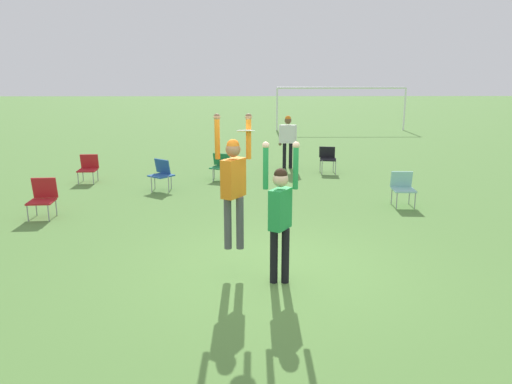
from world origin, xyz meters
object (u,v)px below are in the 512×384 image
person_jumping (233,179)px  camping_chair_1 (222,165)px  person_defending (280,210)px  frisbee (246,131)px  camping_chair_4 (162,172)px  person_spectator_near (288,137)px  camping_chair_0 (88,167)px  camping_chair_5 (403,186)px  camping_chair_2 (43,196)px  camping_chair_3 (328,157)px

person_jumping → camping_chair_1: size_ratio=2.74×
person_defending → frisbee: bearing=-96.8°
person_jumping → camping_chair_4: 6.23m
person_defending → person_spectator_near: person_defending is taller
camping_chair_0 → person_spectator_near: 6.35m
camping_chair_4 → camping_chair_5: size_ratio=1.02×
person_spectator_near → camping_chair_5: bearing=-56.4°
frisbee → camping_chair_2: size_ratio=0.31×
camping_chair_5 → camping_chair_3: bearing=-70.3°
frisbee → camping_chair_2: (-4.50, 3.20, -1.79)m
camping_chair_0 → camping_chair_2: bearing=88.9°
camping_chair_3 → camping_chair_4: camping_chair_4 is taller
person_defending → camping_chair_0: size_ratio=2.70×
person_defending → camping_chair_3: (2.04, 8.54, -0.65)m
person_defending → camping_chair_4: (-2.83, 6.19, -0.66)m
person_jumping → person_spectator_near: person_jumping is taller
person_defending → camping_chair_1: 7.71m
frisbee → camping_chair_5: (3.72, 4.07, -1.79)m
person_defending → camping_chair_4: 6.84m
camping_chair_5 → person_spectator_near: 5.44m
camping_chair_5 → person_spectator_near: person_spectator_near is taller
camping_chair_2 → person_spectator_near: bearing=-139.8°
camping_chair_3 → camping_chair_1: bearing=26.2°
camping_chair_0 → camping_chair_3: camping_chair_3 is taller
camping_chair_4 → person_spectator_near: (3.65, 3.13, 0.57)m
camping_chair_5 → person_defending: bearing=57.8°
person_jumping → camping_chair_3: person_jumping is taller
camping_chair_0 → camping_chair_1: (3.86, 0.33, -0.01)m
person_jumping → camping_chair_1: (-0.58, 7.13, -1.09)m
camping_chair_3 → camping_chair_4: (-4.87, -2.34, -0.01)m
camping_chair_2 → camping_chair_4: (2.17, 2.59, 0.01)m
person_jumping → camping_chair_0: person_jumping is taller
camping_chair_2 → person_jumping: bearing=139.4°
camping_chair_2 → camping_chair_4: camping_chair_2 is taller
camping_chair_3 → camping_chair_0: bearing=20.2°
camping_chair_0 → camping_chair_4: 2.54m
person_defending → camping_chair_1: size_ratio=2.78×
camping_chair_1 → camping_chair_4: (-1.55, -1.37, 0.05)m
camping_chair_2 → camping_chair_5: 8.26m
camping_chair_1 → person_defending: bearing=123.8°
camping_chair_4 → person_spectator_near: bearing=-101.0°
frisbee → camping_chair_4: 6.49m
camping_chair_3 → camping_chair_5: (1.18, -4.06, -0.02)m
camping_chair_0 → camping_chair_2: camping_chair_2 is taller
camping_chair_0 → camping_chair_4: camping_chair_4 is taller
frisbee → camping_chair_5: size_ratio=0.34×
person_jumping → camping_chair_5: size_ratio=2.62×
person_defending → camping_chair_2: bearing=-93.9°
frisbee → camping_chair_1: size_ratio=0.35×
frisbee → camping_chair_1: bearing=96.2°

